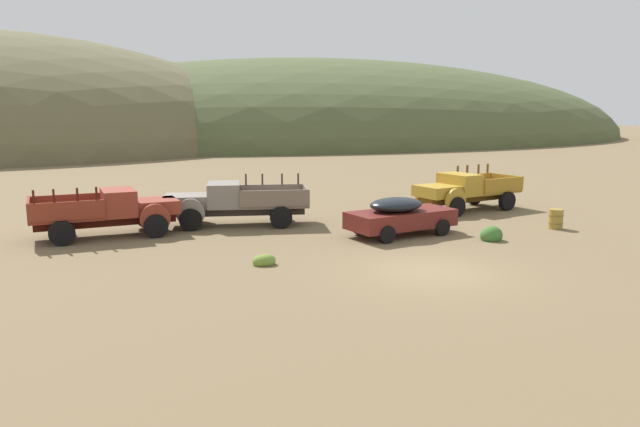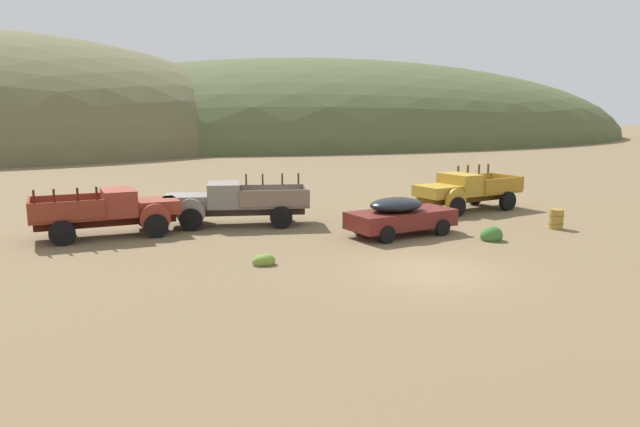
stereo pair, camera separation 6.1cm
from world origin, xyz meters
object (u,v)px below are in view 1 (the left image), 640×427
(car_oxblood, at_px, (404,215))
(oil_drum_foreground, at_px, (556,219))
(truck_rust_red, at_px, (117,211))
(truck_primer_gray, at_px, (227,203))
(truck_mustard, at_px, (462,191))

(car_oxblood, xyz_separation_m, oil_drum_foreground, (6.70, -1.45, -0.39))
(truck_rust_red, distance_m, car_oxblood, 11.67)
(truck_primer_gray, height_order, oil_drum_foreground, truck_primer_gray)
(truck_primer_gray, xyz_separation_m, truck_mustard, (11.84, -0.92, 0.01))
(truck_mustard, xyz_separation_m, oil_drum_foreground, (0.99, -5.38, -0.59))
(truck_rust_red, xyz_separation_m, oil_drum_foreground, (17.48, -5.90, -0.57))
(truck_primer_gray, relative_size, truck_mustard, 1.09)
(truck_rust_red, height_order, car_oxblood, truck_rust_red)
(truck_primer_gray, distance_m, oil_drum_foreground, 14.30)
(truck_mustard, relative_size, oil_drum_foreground, 7.06)
(truck_mustard, bearing_deg, car_oxblood, 26.20)
(truck_rust_red, xyz_separation_m, car_oxblood, (10.79, -4.44, -0.18))
(truck_rust_red, height_order, oil_drum_foreground, truck_rust_red)
(car_oxblood, relative_size, truck_mustard, 0.82)
(car_oxblood, distance_m, truck_mustard, 6.93)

